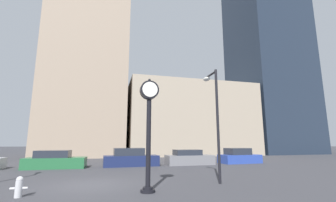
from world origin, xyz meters
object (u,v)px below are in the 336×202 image
object	(u,v)px
car_green	(55,161)
fire_hydrant_near	(19,187)
car_navy	(131,158)
street_lamp_right	(214,106)
car_blue	(239,157)
street_clock	(149,118)
car_grey	(189,158)

from	to	relation	value
car_green	fire_hydrant_near	world-z (taller)	car_green
car_green	car_navy	world-z (taller)	car_navy
fire_hydrant_near	street_lamp_right	size ratio (longest dim) A/B	0.13
fire_hydrant_near	street_lamp_right	distance (m)	9.44
car_blue	street_lamp_right	world-z (taller)	street_lamp_right
street_clock	car_navy	xyz separation A→B (m)	(0.24, 10.40, -2.43)
car_grey	street_clock	bearing A→B (deg)	-118.75
street_clock	fire_hydrant_near	distance (m)	5.56
fire_hydrant_near	street_lamp_right	xyz separation A→B (m)	(8.67, 1.03, 3.59)
car_navy	street_lamp_right	distance (m)	10.24
car_grey	fire_hydrant_near	world-z (taller)	car_grey
car_grey	car_blue	world-z (taller)	car_blue
car_navy	car_grey	distance (m)	5.32
car_navy	street_lamp_right	xyz separation A→B (m)	(3.57, -8.99, 3.34)
fire_hydrant_near	street_lamp_right	world-z (taller)	street_lamp_right
car_green	car_grey	distance (m)	11.25
car_green	car_navy	bearing A→B (deg)	3.57
street_lamp_right	car_navy	bearing A→B (deg)	111.65
car_navy	fire_hydrant_near	world-z (taller)	car_navy
car_blue	fire_hydrant_near	world-z (taller)	car_blue
car_navy	street_lamp_right	size ratio (longest dim) A/B	0.79
car_grey	fire_hydrant_near	xyz separation A→B (m)	(-10.42, -10.00, -0.18)
street_clock	fire_hydrant_near	xyz separation A→B (m)	(-4.85, 0.38, -2.68)
street_clock	street_lamp_right	world-z (taller)	street_lamp_right
car_navy	fire_hydrant_near	xyz separation A→B (m)	(-5.09, -10.02, -0.25)
car_grey	street_lamp_right	distance (m)	9.75
car_green	street_lamp_right	xyz separation A→B (m)	(9.50, -8.86, 3.39)
car_navy	fire_hydrant_near	distance (m)	11.24
street_clock	car_grey	xyz separation A→B (m)	(5.57, 10.37, -2.50)
car_navy	fire_hydrant_near	bearing A→B (deg)	-119.39
street_clock	car_green	size ratio (longest dim) A/B	1.06
street_clock	car_blue	distance (m)	15.33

